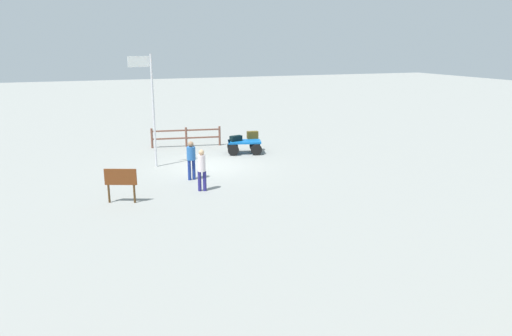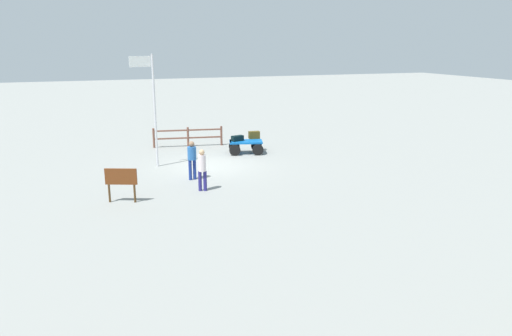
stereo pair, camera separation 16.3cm
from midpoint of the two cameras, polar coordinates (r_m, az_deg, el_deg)
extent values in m
plane|color=gray|center=(23.23, -5.73, 0.24)|extent=(120.00, 120.00, 0.00)
cube|color=#0F5BAD|center=(25.65, -1.57, 3.12)|extent=(1.92, 1.37, 0.10)
cube|color=#0F5BAD|center=(25.61, -3.39, 3.09)|extent=(0.32, 0.88, 0.10)
cylinder|color=black|center=(25.21, -2.87, 2.11)|extent=(0.60, 0.27, 0.59)
cylinder|color=black|center=(26.17, -2.96, 2.57)|extent=(0.60, 0.27, 0.59)
cylinder|color=black|center=(25.28, -0.13, 2.17)|extent=(0.60, 0.27, 0.59)
cylinder|color=black|center=(26.24, -0.31, 2.62)|extent=(0.60, 0.27, 0.59)
cube|color=#493C15|center=(26.22, -0.59, 3.93)|extent=(0.61, 0.36, 0.39)
cube|color=black|center=(25.57, -2.57, 3.52)|extent=(0.69, 0.46, 0.29)
cylinder|color=navy|center=(20.92, -7.58, -0.17)|extent=(0.14, 0.14, 0.88)
cylinder|color=navy|center=(20.85, -8.09, -0.24)|extent=(0.14, 0.14, 0.88)
cylinder|color=#2860A9|center=(20.72, -7.90, 1.73)|extent=(0.42, 0.42, 0.56)
sphere|color=#916C50|center=(20.63, -7.94, 2.82)|extent=(0.24, 0.24, 0.24)
cylinder|color=navy|center=(19.25, -6.33, -1.54)|extent=(0.14, 0.14, 0.81)
cylinder|color=navy|center=(19.26, -6.92, -1.55)|extent=(0.14, 0.14, 0.81)
cylinder|color=silver|center=(19.06, -6.69, 0.57)|extent=(0.38, 0.38, 0.65)
sphere|color=tan|center=(18.96, -6.73, 1.85)|extent=(0.22, 0.22, 0.22)
cylinder|color=silver|center=(23.04, -12.21, 6.52)|extent=(0.10, 0.10, 5.25)
cube|color=white|center=(22.78, -13.91, 12.11)|extent=(0.98, 0.23, 0.48)
cylinder|color=#4C3319|center=(18.30, -14.42, -2.97)|extent=(0.08, 0.08, 0.68)
cylinder|color=#4C3319|center=(18.58, -17.22, -2.91)|extent=(0.08, 0.08, 0.68)
cube|color=brown|center=(18.26, -15.97, -1.02)|extent=(1.12, 0.49, 0.60)
cylinder|color=brown|center=(27.84, -4.49, 3.82)|extent=(0.12, 0.12, 1.11)
cylinder|color=brown|center=(27.68, -8.42, 3.64)|extent=(0.12, 0.12, 1.11)
cylinder|color=brown|center=(27.65, -12.37, 3.45)|extent=(0.12, 0.12, 1.11)
cube|color=brown|center=(27.61, -8.45, 4.43)|extent=(3.78, 0.68, 0.08)
cube|color=brown|center=(27.69, -8.41, 3.53)|extent=(3.78, 0.68, 0.08)
camera|label=1|loc=(0.08, -90.27, -0.07)|focal=33.85mm
camera|label=2|loc=(0.08, 89.73, 0.07)|focal=33.85mm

